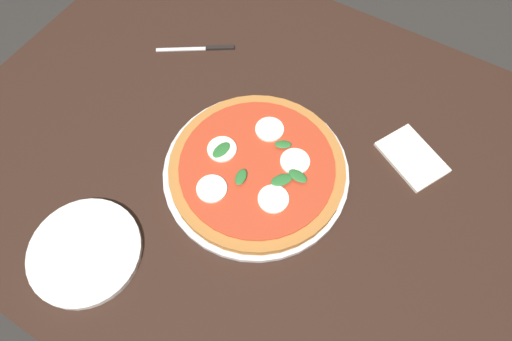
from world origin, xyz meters
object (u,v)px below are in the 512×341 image
at_px(knife, 206,48).
at_px(serving_tray, 256,171).
at_px(dining_table, 242,172).
at_px(pizza, 257,168).
at_px(napkin, 412,157).
at_px(plate_white, 85,251).

bearing_deg(knife, serving_tray, 140.78).
relative_size(dining_table, knife, 7.40).
relative_size(pizza, napkin, 2.63).
xyz_separation_m(serving_tray, pizza, (-0.00, 0.00, 0.02)).
bearing_deg(napkin, serving_tray, 37.09).
distance_m(serving_tray, plate_white, 0.35).
distance_m(dining_table, napkin, 0.37).
bearing_deg(serving_tray, pizza, 171.92).
distance_m(pizza, napkin, 0.31).
height_order(dining_table, pizza, pizza).
bearing_deg(pizza, napkin, -142.60).
distance_m(pizza, plate_white, 0.35).
height_order(serving_tray, plate_white, plate_white).
height_order(serving_tray, napkin, serving_tray).
xyz_separation_m(serving_tray, plate_white, (0.18, 0.30, 0.00)).
bearing_deg(napkin, pizza, 37.40).
distance_m(dining_table, pizza, 0.15).
distance_m(serving_tray, knife, 0.35).
bearing_deg(knife, pizza, 140.98).
bearing_deg(plate_white, napkin, -131.42).
xyz_separation_m(napkin, knife, (0.52, -0.03, -0.00)).
bearing_deg(pizza, knife, -39.02).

